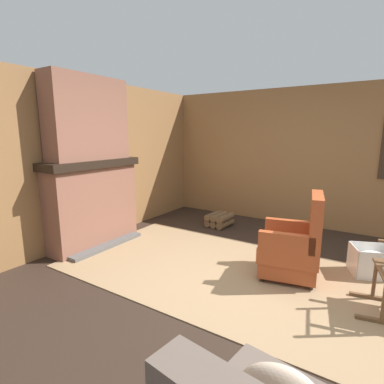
# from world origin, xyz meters

# --- Properties ---
(ground_plane) EXTENTS (14.00, 14.00, 0.00)m
(ground_plane) POSITION_xyz_m (0.00, 0.00, 0.00)
(ground_plane) COLOR #2D2119
(wood_panel_wall_left) EXTENTS (0.06, 6.04, 2.49)m
(wood_panel_wall_left) POSITION_xyz_m (-2.75, 0.00, 1.25)
(wood_panel_wall_left) COLOR olive
(wood_panel_wall_left) RESTS_ON ground
(wood_panel_wall_back) EXTENTS (6.04, 0.09, 2.49)m
(wood_panel_wall_back) POSITION_xyz_m (0.03, 2.75, 1.25)
(wood_panel_wall_back) COLOR olive
(wood_panel_wall_back) RESTS_ON ground
(fireplace_hearth) EXTENTS (0.61, 1.50, 1.30)m
(fireplace_hearth) POSITION_xyz_m (-2.51, 0.00, 0.65)
(fireplace_hearth) COLOR brown
(fireplace_hearth) RESTS_ON ground
(chimney_breast) EXTENTS (0.35, 1.24, 1.17)m
(chimney_breast) POSITION_xyz_m (-2.52, 0.00, 1.89)
(chimney_breast) COLOR brown
(chimney_breast) RESTS_ON fireplace_hearth
(area_rug) EXTENTS (4.04, 2.19, 0.01)m
(area_rug) POSITION_xyz_m (-0.39, 0.21, 0.01)
(area_rug) COLOR #997A56
(area_rug) RESTS_ON ground
(armchair) EXTENTS (0.77, 0.76, 1.02)m
(armchair) POSITION_xyz_m (0.32, 0.54, 0.36)
(armchair) COLOR #A84723
(armchair) RESTS_ON ground
(firewood_stack) EXTENTS (0.42, 0.47, 0.24)m
(firewood_stack) POSITION_xyz_m (-1.34, 1.85, 0.12)
(firewood_stack) COLOR brown
(firewood_stack) RESTS_ON ground
(laundry_basket) EXTENTS (0.55, 0.50, 0.36)m
(laundry_basket) POSITION_xyz_m (1.11, 1.09, 0.18)
(laundry_basket) COLOR white
(laundry_basket) RESTS_ON ground
(oil_lamp_vase) EXTENTS (0.10, 0.10, 0.30)m
(oil_lamp_vase) POSITION_xyz_m (-2.56, -0.52, 1.41)
(oil_lamp_vase) COLOR #47708E
(oil_lamp_vase) RESTS_ON fireplace_hearth
(storage_case) EXTENTS (0.13, 0.23, 0.15)m
(storage_case) POSITION_xyz_m (-2.56, 0.45, 1.38)
(storage_case) COLOR gray
(storage_case) RESTS_ON fireplace_hearth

